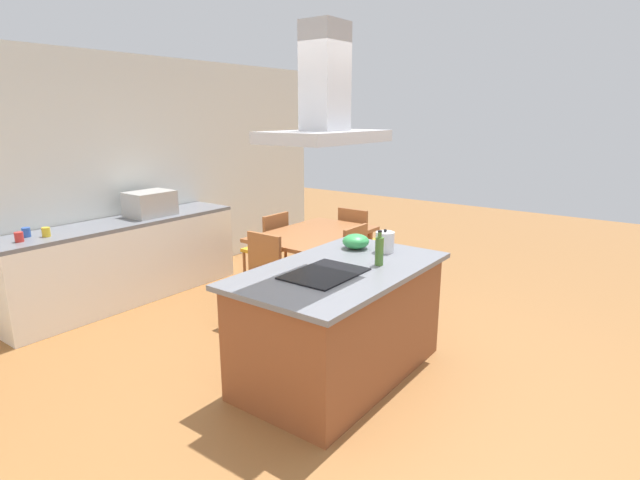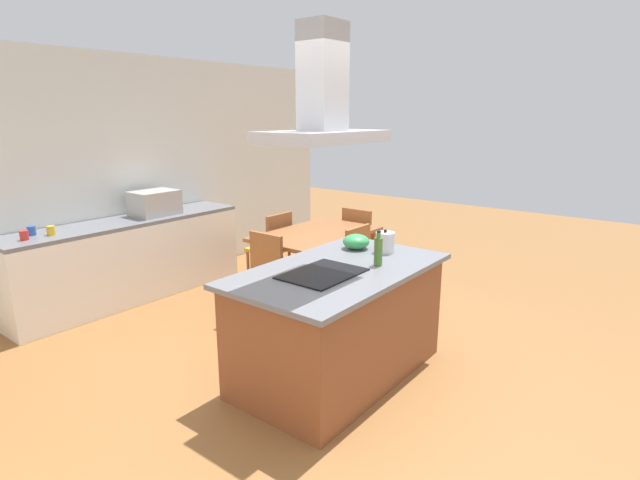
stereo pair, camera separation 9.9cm
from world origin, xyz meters
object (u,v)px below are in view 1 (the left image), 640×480
object	(u,v)px
cooktop	(325,274)
tea_kettle	(385,242)
coffee_mug_red	(19,237)
coffee_mug_blue	(26,232)
mixing_bowl	(356,241)
chair_facing_back_wall	(270,244)
coffee_mug_yellow	(46,232)
dining_table	(313,239)
chair_facing_island	(364,263)
countertop_microwave	(150,204)
range_hood	(325,105)
chair_at_right_end	(357,237)
chair_at_left_end	(258,273)
olive_oil_bottle	(379,250)

from	to	relation	value
cooktop	tea_kettle	bearing A→B (deg)	-3.87
cooktop	coffee_mug_red	xyz separation A→B (m)	(-0.90, 2.81, 0.04)
coffee_mug_red	coffee_mug_blue	xyz separation A→B (m)	(0.13, 0.14, 0.00)
cooktop	mixing_bowl	bearing A→B (deg)	15.40
coffee_mug_red	chair_facing_back_wall	bearing A→B (deg)	-20.47
cooktop	mixing_bowl	distance (m)	0.77
coffee_mug_blue	coffee_mug_yellow	size ratio (longest dim) A/B	1.00
dining_table	chair_facing_island	bearing A→B (deg)	-90.00
countertop_microwave	dining_table	size ratio (longest dim) A/B	0.36
chair_facing_island	range_hood	bearing A→B (deg)	-158.81
mixing_bowl	dining_table	size ratio (longest dim) A/B	0.17
cooktop	chair_at_right_end	world-z (taller)	cooktop
coffee_mug_red	chair_at_right_end	xyz separation A→B (m)	(3.32, -1.56, -0.44)
chair_at_right_end	range_hood	distance (m)	3.16
cooktop	chair_at_left_end	world-z (taller)	cooktop
olive_oil_bottle	coffee_mug_red	size ratio (longest dim) A/B	3.06
mixing_bowl	coffee_mug_yellow	bearing A→B (deg)	118.17
olive_oil_bottle	range_hood	bearing A→B (deg)	155.35
mixing_bowl	chair_facing_island	size ratio (longest dim) A/B	0.26
chair_at_right_end	dining_table	bearing A→B (deg)	180.00
cooktop	coffee_mug_red	distance (m)	2.95
coffee_mug_red	chair_facing_island	xyz separation A→B (m)	(2.41, -2.23, -0.44)
tea_kettle	mixing_bowl	bearing A→B (deg)	101.33
chair_facing_back_wall	range_hood	size ratio (longest dim) A/B	0.99
coffee_mug_red	chair_at_left_end	distance (m)	2.20
chair_facing_island	chair_at_right_end	distance (m)	1.13
coffee_mug_red	chair_facing_back_wall	distance (m)	2.60
cooktop	tea_kettle	distance (m)	0.80
coffee_mug_blue	dining_table	world-z (taller)	coffee_mug_blue
countertop_microwave	chair_at_right_end	size ratio (longest dim) A/B	0.56
dining_table	chair_at_left_end	size ratio (longest dim) A/B	1.57
mixing_bowl	chair_facing_island	bearing A→B (deg)	26.44
tea_kettle	countertop_microwave	bearing A→B (deg)	94.69
olive_oil_bottle	chair_at_left_end	distance (m)	1.55
dining_table	range_hood	world-z (taller)	range_hood
coffee_mug_blue	tea_kettle	bearing A→B (deg)	-62.51
olive_oil_bottle	countertop_microwave	distance (m)	3.08
mixing_bowl	olive_oil_bottle	bearing A→B (deg)	-126.66
cooktop	chair_at_left_end	bearing A→B (deg)	64.61
coffee_mug_red	chair_at_left_end	world-z (taller)	coffee_mug_red
coffee_mug_red	chair_facing_back_wall	xyz separation A→B (m)	(2.41, -0.90, -0.44)
chair_facing_island	range_hood	size ratio (longest dim) A/B	0.99
chair_facing_back_wall	coffee_mug_red	bearing A→B (deg)	159.53
mixing_bowl	chair_at_left_end	xyz separation A→B (m)	(-0.15, 1.05, -0.46)
mixing_bowl	coffee_mug_blue	size ratio (longest dim) A/B	2.58
coffee_mug_red	chair_at_left_end	size ratio (longest dim) A/B	0.10
chair_at_left_end	chair_facing_back_wall	size ratio (longest dim) A/B	1.00
chair_at_left_end	chair_at_right_end	distance (m)	1.83
mixing_bowl	countertop_microwave	bearing A→B (deg)	94.03
countertop_microwave	chair_at_left_end	size ratio (longest dim) A/B	0.56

